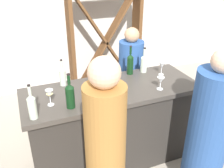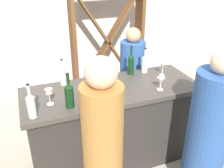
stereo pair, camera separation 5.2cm
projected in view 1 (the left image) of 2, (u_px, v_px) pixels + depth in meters
The scene contains 18 objects.
ground_plane at pixel (112, 158), 3.03m from camera, with size 12.00×12.00×0.00m, color #9E9384.
back_wall at pixel (64, 9), 4.22m from camera, with size 8.00×0.10×2.80m, color #BCB7B2.
bar_counter at pixel (112, 126), 2.81m from camera, with size 1.85×0.70×0.96m.
wine_rack at pixel (105, 42), 4.16m from camera, with size 1.22×0.28×1.84m.
wine_bottle_leftmost_clear_pale at pixel (32, 106), 2.06m from camera, with size 0.07×0.07×0.32m.
wine_bottle_second_left_dark_green at pixel (70, 95), 2.21m from camera, with size 0.08×0.08×0.33m.
wine_bottle_center_clear_pale at pixel (62, 76), 2.61m from camera, with size 0.07×0.07×0.29m.
wine_bottle_second_right_near_black at pixel (102, 84), 2.41m from camera, with size 0.08×0.08×0.33m.
wine_bottle_rightmost_dark_green at pixel (130, 63), 2.86m from camera, with size 0.07×0.07×0.34m.
wine_bottle_far_right_clear_pale at pixel (144, 63), 2.92m from camera, with size 0.08×0.08×0.30m.
wine_glass_near_left at pixel (161, 80), 2.53m from camera, with size 0.08×0.08×0.14m.
wine_glass_near_center at pixel (86, 93), 2.30m from camera, with size 0.07×0.07×0.15m.
wine_glass_near_right at pixel (50, 94), 2.25m from camera, with size 0.07×0.07×0.16m.
wine_glass_far_left at pixel (99, 80), 2.52m from camera, with size 0.07×0.07×0.16m.
wine_glass_far_center at pixel (162, 66), 2.85m from camera, with size 0.07×0.07×0.15m.
person_left_guest at pixel (208, 135), 2.32m from camera, with size 0.48×0.48×1.54m.
person_center_guest at pixel (106, 163), 1.91m from camera, with size 0.30×0.30×1.64m.
person_right_guest at pixel (130, 81), 3.45m from camera, with size 0.41×0.41×1.40m.
Camera 1 is at (-0.85, -2.13, 2.18)m, focal length 39.98 mm.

